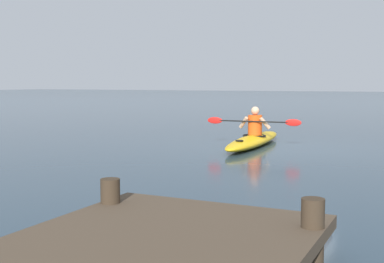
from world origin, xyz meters
TOP-DOWN VIEW (x-y plane):
  - ground_plane at (0.00, 0.00)m, footprint 160.00×160.00m
  - kayak at (0.74, -0.11)m, footprint 0.92×4.27m
  - kayaker at (0.74, -0.18)m, footprint 2.41×0.47m

SIDE VIEW (x-z plane):
  - ground_plane at x=0.00m, z-range 0.00..0.00m
  - kayak at x=0.74m, z-range 0.00..0.28m
  - kayaker at x=0.74m, z-range 0.22..0.93m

